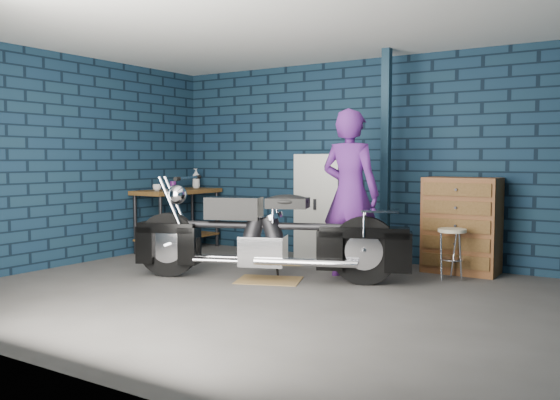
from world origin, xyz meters
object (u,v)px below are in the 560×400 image
Objects in this scene: storage_bin at (155,245)px; locker at (323,207)px; motorcycle at (269,229)px; tool_chest at (461,225)px; shop_stool at (452,254)px; person at (350,194)px; workbench at (178,220)px.

storage_bin is 0.29× the size of locker.
motorcycle is 2.33m from tool_chest.
storage_bin is 0.36× the size of tool_chest.
locker is 1.88m from tool_chest.
shop_stool is (1.90, -0.45, -0.43)m from locker.
motorcycle is 1.03m from person.
workbench is at bearing -173.30° from tool_chest.
person reaches higher than tool_chest.
storage_bin is at bearing -155.95° from locker.
person is (3.06, -0.44, 0.51)m from workbench.
tool_chest is at bearing 93.33° from shop_stool.
storage_bin is at bearing 3.14° from person.
tool_chest reaches higher than shop_stool.
locker is (2.20, 0.98, 0.59)m from storage_bin.
storage_bin is (-2.38, 0.63, -0.46)m from motorcycle.
motorcycle is at bearing 48.21° from person.
person is 3.16m from storage_bin.
locker is (-0.85, 0.92, -0.25)m from person.
storage_bin is 0.72× the size of shop_stool.
shop_stool is at bearing 7.38° from storage_bin.
storage_bin is at bearing -87.71° from workbench.
tool_chest is 1.98× the size of shop_stool.
shop_stool is (1.71, 1.16, -0.30)m from motorcycle.
shop_stool is (4.09, 0.53, 0.16)m from storage_bin.
tool_chest is (4.09, 0.48, 0.12)m from workbench.
storage_bin is at bearing 143.97° from motorcycle.
workbench is 3.36× the size of storage_bin.
person reaches higher than motorcycle.
workbench is 0.53× the size of motorcycle.
storage_bin is (0.02, -0.50, -0.33)m from workbench.
tool_chest is (1.02, 0.92, -0.39)m from person.
person is 1.35× the size of locker.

